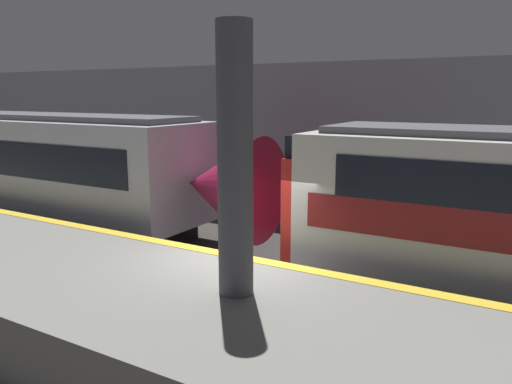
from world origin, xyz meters
name	(u,v)px	position (x,y,z in m)	size (l,w,h in m)	color
ground_plane	(240,308)	(0.00, 0.00, 0.00)	(120.00, 120.00, 0.00)	#33302D
platform	(174,321)	(0.00, -2.02, 0.56)	(40.00, 4.05, 1.13)	slate
station_rear_barrier	(360,147)	(0.00, 6.98, 2.58)	(50.00, 0.15, 5.17)	gray
support_pillar_near	(235,163)	(0.96, -1.64, 3.17)	(0.54, 0.54, 4.11)	#47474C
train_modern	(8,165)	(-10.64, 2.29, 1.84)	(19.05, 3.02, 3.58)	black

